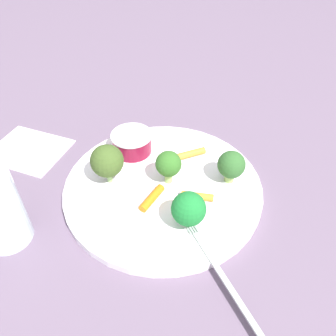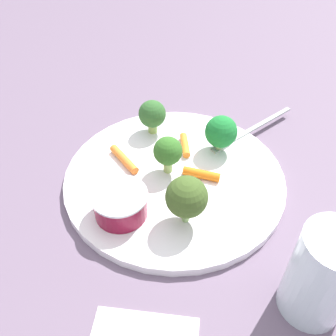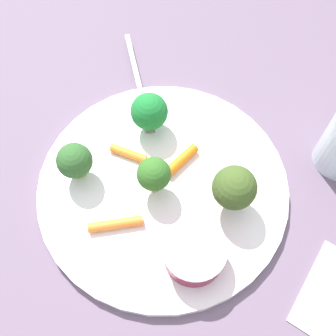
# 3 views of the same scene
# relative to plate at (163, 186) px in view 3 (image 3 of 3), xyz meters

# --- Properties ---
(ground_plane) EXTENTS (2.40, 2.40, 0.00)m
(ground_plane) POSITION_rel_plate_xyz_m (0.00, 0.00, -0.01)
(ground_plane) COLOR #655368
(plate) EXTENTS (0.29, 0.29, 0.01)m
(plate) POSITION_rel_plate_xyz_m (0.00, 0.00, 0.00)
(plate) COLOR white
(plate) RESTS_ON ground_plane
(sauce_cup) EXTENTS (0.07, 0.07, 0.03)m
(sauce_cup) POSITION_rel_plate_xyz_m (-0.09, 0.01, 0.02)
(sauce_cup) COLOR maroon
(sauce_cup) RESTS_ON plate
(broccoli_floret_0) EXTENTS (0.04, 0.04, 0.05)m
(broccoli_floret_0) POSITION_rel_plate_xyz_m (0.06, 0.08, 0.04)
(broccoli_floret_0) COLOR #97B85E
(broccoli_floret_0) RESTS_ON plate
(broccoli_floret_1) EXTENTS (0.04, 0.04, 0.05)m
(broccoli_floret_1) POSITION_rel_plate_xyz_m (-0.00, 0.01, 0.04)
(broccoli_floret_1) COLOR #9BC567
(broccoli_floret_1) RESTS_ON plate
(broccoli_floret_2) EXTENTS (0.04, 0.04, 0.05)m
(broccoli_floret_2) POSITION_rel_plate_xyz_m (0.08, -0.02, 0.04)
(broccoli_floret_2) COLOR #7DAB74
(broccoli_floret_2) RESTS_ON plate
(broccoli_floret_3) EXTENTS (0.05, 0.05, 0.06)m
(broccoli_floret_3) POSITION_rel_plate_xyz_m (-0.06, -0.05, 0.05)
(broccoli_floret_3) COLOR #90B86C
(broccoli_floret_3) RESTS_ON plate
(carrot_stick_0) EXTENTS (0.03, 0.05, 0.01)m
(carrot_stick_0) POSITION_rel_plate_xyz_m (0.01, -0.03, 0.01)
(carrot_stick_0) COLOR orange
(carrot_stick_0) RESTS_ON plate
(carrot_stick_1) EXTENTS (0.03, 0.06, 0.01)m
(carrot_stick_1) POSITION_rel_plate_xyz_m (-0.02, 0.07, 0.01)
(carrot_stick_1) COLOR orange
(carrot_stick_1) RESTS_ON plate
(carrot_stick_2) EXTENTS (0.04, 0.04, 0.01)m
(carrot_stick_2) POSITION_rel_plate_xyz_m (0.05, 0.02, 0.01)
(carrot_stick_2) COLOR orange
(carrot_stick_2) RESTS_ON plate
(fork) EXTENTS (0.17, 0.06, 0.00)m
(fork) POSITION_rel_plate_xyz_m (0.15, -0.04, 0.01)
(fork) COLOR #B0B9B5
(fork) RESTS_ON plate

